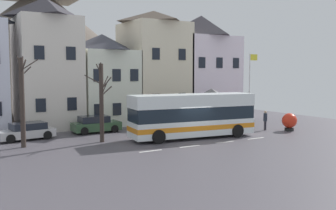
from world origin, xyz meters
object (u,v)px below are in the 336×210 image
(flagpole, at_px, (250,84))
(harbour_buoy, at_px, (289,121))
(townhouse_01, at_px, (47,64))
(pedestrian_00, at_px, (265,119))
(parked_car_01, at_px, (215,117))
(bare_tree_00, at_px, (102,101))
(townhouse_04, at_px, (201,67))
(bus_shelter, at_px, (211,95))
(parked_car_00, at_px, (96,124))
(townhouse_02, at_px, (103,79))
(townhouse_03, at_px, (154,66))
(transit_bus, at_px, (193,116))
(parked_car_02, at_px, (26,131))
(hilltop_castle, at_px, (40,45))
(pedestrian_01, at_px, (218,119))
(public_bench, at_px, (213,118))
(bare_tree_02, at_px, (22,101))

(flagpole, distance_m, harbour_buoy, 5.07)
(townhouse_01, bearing_deg, pedestrian_00, -34.89)
(parked_car_01, relative_size, bare_tree_00, 0.77)
(townhouse_04, height_order, bus_shelter, townhouse_04)
(parked_car_00, bearing_deg, townhouse_02, 63.52)
(townhouse_03, xyz_separation_m, transit_bus, (-2.62, -10.98, -3.94))
(parked_car_02, bearing_deg, townhouse_02, -153.57)
(bus_shelter, height_order, parked_car_00, bus_shelter)
(harbour_buoy, bearing_deg, townhouse_04, 91.64)
(hilltop_castle, xyz_separation_m, pedestrian_01, (8.70, -29.48, -7.90))
(pedestrian_00, bearing_deg, public_bench, 96.90)
(townhouse_04, distance_m, harbour_buoy, 13.40)
(parked_car_01, distance_m, parked_car_02, 17.62)
(townhouse_03, xyz_separation_m, parked_car_00, (-8.08, -4.72, -4.94))
(public_bench, bearing_deg, townhouse_01, 162.85)
(bus_shelter, relative_size, parked_car_00, 0.92)
(transit_bus, bearing_deg, bare_tree_00, 170.16)
(townhouse_01, height_order, pedestrian_00, townhouse_01)
(hilltop_castle, xyz_separation_m, bare_tree_02, (-7.36, -29.21, -5.71))
(pedestrian_00, bearing_deg, townhouse_01, 145.11)
(pedestrian_01, relative_size, bare_tree_00, 0.28)
(pedestrian_01, bearing_deg, parked_car_01, 56.11)
(parked_car_00, xyz_separation_m, public_bench, (12.25, 0.08, -0.21))
(pedestrian_00, bearing_deg, bare_tree_00, 172.13)
(transit_bus, bearing_deg, harbour_buoy, -1.76)
(parked_car_01, bearing_deg, parked_car_02, 175.54)
(bus_shelter, xyz_separation_m, parked_car_01, (1.86, 1.86, -2.29))
(townhouse_04, relative_size, bare_tree_00, 1.98)
(pedestrian_01, bearing_deg, flagpole, 1.91)
(harbour_buoy, bearing_deg, bare_tree_00, 168.21)
(townhouse_03, bearing_deg, townhouse_02, 176.07)
(townhouse_04, distance_m, parked_car_01, 7.63)
(townhouse_03, relative_size, bare_tree_00, 1.98)
(parked_car_02, bearing_deg, public_bench, 173.78)
(townhouse_03, distance_m, public_bench, 8.09)
(pedestrian_00, relative_size, flagpole, 0.25)
(parked_car_01, bearing_deg, harbour_buoy, -75.53)
(bare_tree_00, bearing_deg, pedestrian_00, -7.87)
(parked_car_00, bearing_deg, parked_car_02, -173.60)
(townhouse_02, bearing_deg, flagpole, -38.49)
(public_bench, distance_m, flagpole, 5.27)
(townhouse_03, bearing_deg, parked_car_02, -158.80)
(townhouse_03, bearing_deg, bus_shelter, -73.36)
(townhouse_04, height_order, parked_car_00, townhouse_04)
(bus_shelter, xyz_separation_m, flagpole, (3.44, -1.34, 0.97))
(townhouse_02, distance_m, transit_bus, 12.01)
(parked_car_00, xyz_separation_m, pedestrian_01, (9.80, -3.80, 0.25))
(hilltop_castle, height_order, bus_shelter, hilltop_castle)
(public_bench, xyz_separation_m, flagpole, (1.37, -3.75, 3.43))
(townhouse_02, height_order, townhouse_03, townhouse_03)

